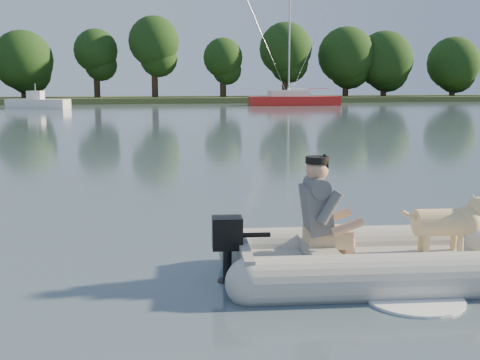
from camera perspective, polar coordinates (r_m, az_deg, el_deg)
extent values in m
plane|color=slate|center=(6.77, 4.57, -8.90)|extent=(160.00, 160.00, 0.00)
cube|color=#47512D|center=(68.19, -11.30, 7.42)|extent=(160.00, 12.00, 0.70)
cylinder|color=#332316|center=(67.93, -19.77, 8.09)|extent=(0.70, 0.70, 2.94)
sphere|color=#214416|center=(67.97, -19.91, 10.63)|extent=(6.27, 6.27, 6.27)
cylinder|color=#332316|center=(68.09, -13.40, 8.68)|extent=(0.70, 0.70, 3.67)
sphere|color=#214416|center=(68.18, -13.52, 11.86)|extent=(4.69, 4.69, 4.69)
cylinder|color=#332316|center=(66.53, -8.08, 9.10)|extent=(0.70, 0.70, 4.29)
sphere|color=#214416|center=(66.68, -8.17, 12.89)|extent=(5.43, 5.43, 5.43)
cylinder|color=#332316|center=(67.86, -1.61, 8.73)|extent=(0.70, 0.70, 3.21)
sphere|color=#214416|center=(67.92, -1.63, 11.52)|extent=(4.41, 4.41, 4.41)
cylinder|color=#332316|center=(70.28, 4.29, 9.02)|extent=(0.70, 0.70, 3.94)
sphere|color=#214416|center=(70.39, 4.33, 12.32)|extent=(6.03, 6.03, 6.03)
cylinder|color=#332316|center=(73.11, 9.97, 8.75)|extent=(0.70, 0.70, 3.52)
sphere|color=#214416|center=(73.18, 10.05, 11.58)|extent=(6.68, 6.68, 6.68)
cylinder|color=#332316|center=(74.88, 13.45, 8.53)|extent=(0.70, 0.70, 3.21)
sphere|color=#214416|center=(74.93, 13.54, 11.05)|extent=(6.79, 6.79, 6.79)
cylinder|color=#332316|center=(79.01, 19.47, 8.19)|extent=(0.70, 0.70, 2.96)
sphere|color=#214416|center=(79.04, 19.59, 10.39)|extent=(6.40, 6.40, 6.40)
cube|color=red|center=(58.45, 5.15, 7.37)|extent=(8.77, 3.16, 1.08)
cube|color=white|center=(58.30, 4.64, 8.17)|extent=(3.89, 2.19, 0.65)
cylinder|color=#A5A5AA|center=(58.44, 4.70, 13.19)|extent=(0.17, 0.17, 10.77)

